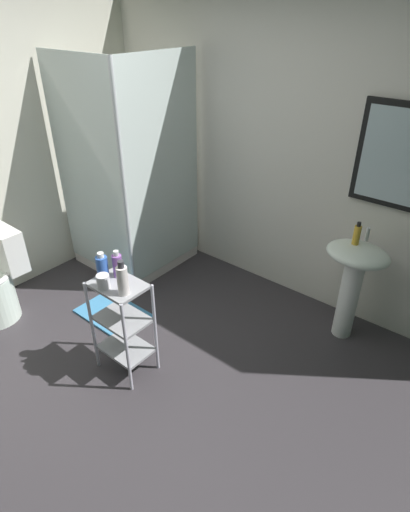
{
  "coord_description": "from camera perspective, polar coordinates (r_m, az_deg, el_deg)",
  "views": [
    {
      "loc": [
        1.65,
        -1.19,
        2.3
      ],
      "look_at": [
        0.12,
        0.68,
        0.84
      ],
      "focal_mm": 29.4,
      "sensor_mm": 36.0,
      "label": 1
    }
  ],
  "objects": [
    {
      "name": "storage_cart",
      "position": [
        2.96,
        -11.15,
        -8.58
      ],
      "size": [
        0.38,
        0.28,
        0.74
      ],
      "color": "silver",
      "rests_on": "ground_plane"
    },
    {
      "name": "shower_stall",
      "position": [
        4.15,
        -9.77,
        4.41
      ],
      "size": [
        0.92,
        0.92,
        2.0
      ],
      "color": "white",
      "rests_on": "ground_plane"
    },
    {
      "name": "rinse_cup",
      "position": [
        2.74,
        -13.67,
        -3.39
      ],
      "size": [
        0.08,
        0.08,
        0.09
      ],
      "primitive_type": "cylinder",
      "color": "silver",
      "rests_on": "storage_cart"
    },
    {
      "name": "pedestal_sink",
      "position": [
        3.31,
        19.58,
        -2.22
      ],
      "size": [
        0.46,
        0.37,
        0.81
      ],
      "color": "white",
      "rests_on": "ground_plane"
    },
    {
      "name": "sink_faucet",
      "position": [
        3.28,
        21.22,
        2.8
      ],
      "size": [
        0.03,
        0.03,
        0.1
      ],
      "primitive_type": "cylinder",
      "color": "silver",
      "rests_on": "pedestal_sink"
    },
    {
      "name": "ground_plane",
      "position": [
        3.08,
        -10.3,
        -18.14
      ],
      "size": [
        4.2,
        4.2,
        0.02
      ],
      "primitive_type": "cube",
      "color": "#343034"
    },
    {
      "name": "wall_back",
      "position": [
        3.61,
        10.76,
        13.75
      ],
      "size": [
        4.2,
        0.14,
        2.5
      ],
      "color": "silver",
      "rests_on": "ground_plane"
    },
    {
      "name": "hand_soap_bottle",
      "position": [
        3.18,
        19.96,
        2.76
      ],
      "size": [
        0.05,
        0.05,
        0.17
      ],
      "color": "gold",
      "rests_on": "pedestal_sink"
    },
    {
      "name": "conditioner_bottle_purple",
      "position": [
        2.82,
        -11.82,
        -1.2
      ],
      "size": [
        0.06,
        0.06,
        0.19
      ],
      "color": "#8B53A7",
      "rests_on": "storage_cart"
    },
    {
      "name": "bath_mat",
      "position": [
        3.73,
        -12.38,
        -7.64
      ],
      "size": [
        0.6,
        0.4,
        0.02
      ],
      "primitive_type": "cube",
      "color": "teal",
      "rests_on": "ground_plane"
    },
    {
      "name": "lotion_bottle_white",
      "position": [
        2.63,
        -11.15,
        -3.18
      ],
      "size": [
        0.07,
        0.07,
        0.24
      ],
      "color": "white",
      "rests_on": "storage_cart"
    },
    {
      "name": "shampoo_bottle_blue",
      "position": [
        2.83,
        -13.81,
        -1.39
      ],
      "size": [
        0.08,
        0.08,
        0.18
      ],
      "color": "#2D58B0",
      "rests_on": "storage_cart"
    }
  ]
}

